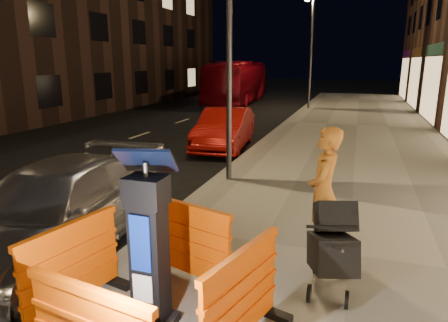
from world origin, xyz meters
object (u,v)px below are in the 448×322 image
(car_silver, at_px, (57,252))
(stroller, at_px, (332,249))
(barrier_bldgside, at_px, (241,299))
(bus_doubledecker, at_px, (238,103))
(barrier_back, at_px, (188,242))
(barrier_kerbside, at_px, (72,267))
(parking_kiosk, at_px, (149,246))
(car_red, at_px, (225,148))
(man, at_px, (323,192))

(car_silver, distance_m, stroller, 4.06)
(barrier_bldgside, relative_size, bus_doubledecker, 0.13)
(barrier_back, distance_m, stroller, 1.72)
(barrier_kerbside, distance_m, stroller, 2.94)
(barrier_bldgside, bearing_deg, barrier_kerbside, 106.02)
(parking_kiosk, bearing_deg, stroller, 51.67)
(barrier_kerbside, xyz_separation_m, stroller, (2.64, 1.30, 0.01))
(barrier_back, relative_size, barrier_kerbside, 1.00)
(car_silver, relative_size, stroller, 4.43)
(car_silver, relative_size, car_red, 1.14)
(stroller, bearing_deg, parking_kiosk, -159.22)
(bus_doubledecker, height_order, man, man)
(barrier_back, xyz_separation_m, barrier_kerbside, (-0.95, -0.95, 0.00))
(car_silver, distance_m, man, 4.05)
(barrier_back, distance_m, barrier_bldgside, 1.34)
(bus_doubledecker, xyz_separation_m, man, (7.54, -21.17, 1.06))
(bus_doubledecker, height_order, stroller, bus_doubledecker)
(parking_kiosk, height_order, barrier_bldgside, parking_kiosk)
(barrier_kerbside, bearing_deg, barrier_back, -32.98)
(barrier_kerbside, bearing_deg, parking_kiosk, -77.98)
(parking_kiosk, height_order, bus_doubledecker, parking_kiosk)
(barrier_bldgside, distance_m, car_red, 9.63)
(car_red, bearing_deg, man, -67.88)
(barrier_kerbside, bearing_deg, car_silver, 59.20)
(barrier_kerbside, height_order, car_red, barrier_kerbside)
(car_red, distance_m, stroller, 8.72)
(parking_kiosk, relative_size, barrier_kerbside, 1.40)
(barrier_bldgside, relative_size, car_silver, 0.28)
(bus_doubledecker, distance_m, stroller, 23.40)
(parking_kiosk, height_order, man, man)
(parking_kiosk, distance_m, car_red, 9.39)
(man, relative_size, stroller, 1.77)
(bus_doubledecker, bearing_deg, car_red, -79.19)
(stroller, bearing_deg, car_silver, 163.63)
(barrier_back, relative_size, car_silver, 0.28)
(barrier_back, bearing_deg, car_silver, -170.73)
(barrier_bldgside, xyz_separation_m, stroller, (0.74, 1.30, 0.01))
(car_red, bearing_deg, bus_doubledecker, 98.73)
(barrier_back, bearing_deg, man, 57.11)
(barrier_bldgside, xyz_separation_m, bus_doubledecker, (-7.01, 23.37, -0.65))
(barrier_kerbside, distance_m, bus_doubledecker, 23.93)
(parking_kiosk, distance_m, bus_doubledecker, 24.17)
(barrier_kerbside, distance_m, barrier_bldgside, 1.90)
(car_silver, distance_m, bus_doubledecker, 22.42)
(man, bearing_deg, car_red, -148.49)
(parking_kiosk, relative_size, barrier_bldgside, 1.40)
(parking_kiosk, distance_m, car_silver, 2.84)
(man, bearing_deg, stroller, 15.66)
(barrier_kerbside, bearing_deg, stroller, -51.72)
(man, bearing_deg, car_silver, -73.05)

